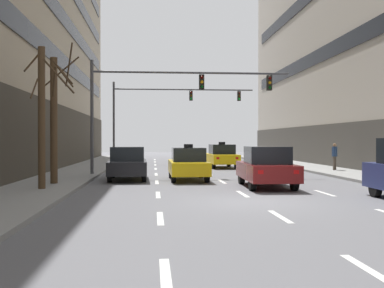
% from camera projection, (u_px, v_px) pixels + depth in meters
% --- Properties ---
extents(ground_plane, '(120.00, 120.00, 0.00)m').
position_uv_depth(ground_plane, '(255.00, 201.00, 14.89)').
color(ground_plane, slate).
extents(sidewalk_left, '(3.19, 80.00, 0.14)m').
position_uv_depth(sidewalk_left, '(7.00, 202.00, 14.24)').
color(sidewalk_left, gray).
rests_on(sidewalk_left, ground).
extents(lane_stripe_l1_s2, '(0.16, 2.00, 0.01)m').
position_uv_depth(lane_stripe_l1_s2, '(166.00, 277.00, 6.66)').
color(lane_stripe_l1_s2, silver).
rests_on(lane_stripe_l1_s2, ground).
extents(lane_stripe_l1_s3, '(0.16, 2.00, 0.01)m').
position_uv_depth(lane_stripe_l1_s3, '(160.00, 218.00, 11.64)').
color(lane_stripe_l1_s3, silver).
rests_on(lane_stripe_l1_s3, ground).
extents(lane_stripe_l1_s4, '(0.16, 2.00, 0.01)m').
position_uv_depth(lane_stripe_l1_s4, '(158.00, 195.00, 16.63)').
color(lane_stripe_l1_s4, silver).
rests_on(lane_stripe_l1_s4, ground).
extents(lane_stripe_l1_s5, '(0.16, 2.00, 0.01)m').
position_uv_depth(lane_stripe_l1_s5, '(157.00, 182.00, 21.61)').
color(lane_stripe_l1_s5, silver).
rests_on(lane_stripe_l1_s5, ground).
extents(lane_stripe_l1_s6, '(0.16, 2.00, 0.01)m').
position_uv_depth(lane_stripe_l1_s6, '(156.00, 174.00, 26.59)').
color(lane_stripe_l1_s6, silver).
rests_on(lane_stripe_l1_s6, ground).
extents(lane_stripe_l1_s7, '(0.16, 2.00, 0.01)m').
position_uv_depth(lane_stripe_l1_s7, '(156.00, 169.00, 31.57)').
color(lane_stripe_l1_s7, silver).
rests_on(lane_stripe_l1_s7, ground).
extents(lane_stripe_l1_s8, '(0.16, 2.00, 0.01)m').
position_uv_depth(lane_stripe_l1_s8, '(155.00, 165.00, 36.55)').
color(lane_stripe_l1_s8, silver).
rests_on(lane_stripe_l1_s8, ground).
extents(lane_stripe_l1_s9, '(0.16, 2.00, 0.01)m').
position_uv_depth(lane_stripe_l1_s9, '(155.00, 162.00, 41.54)').
color(lane_stripe_l1_s9, silver).
rests_on(lane_stripe_l1_s9, ground).
extents(lane_stripe_l1_s10, '(0.16, 2.00, 0.01)m').
position_uv_depth(lane_stripe_l1_s10, '(155.00, 160.00, 46.52)').
color(lane_stripe_l1_s10, silver).
rests_on(lane_stripe_l1_s10, ground).
extents(lane_stripe_l2_s2, '(0.16, 2.00, 0.01)m').
position_uv_depth(lane_stripe_l2_s2, '(372.00, 271.00, 6.92)').
color(lane_stripe_l2_s2, silver).
rests_on(lane_stripe_l2_s2, ground).
extents(lane_stripe_l2_s3, '(0.16, 2.00, 0.01)m').
position_uv_depth(lane_stripe_l2_s3, '(280.00, 216.00, 11.90)').
color(lane_stripe_l2_s3, silver).
rests_on(lane_stripe_l2_s3, ground).
extents(lane_stripe_l2_s4, '(0.16, 2.00, 0.01)m').
position_uv_depth(lane_stripe_l2_s4, '(243.00, 194.00, 16.89)').
color(lane_stripe_l2_s4, silver).
rests_on(lane_stripe_l2_s4, ground).
extents(lane_stripe_l2_s5, '(0.16, 2.00, 0.01)m').
position_uv_depth(lane_stripe_l2_s5, '(222.00, 182.00, 21.87)').
color(lane_stripe_l2_s5, silver).
rests_on(lane_stripe_l2_s5, ground).
extents(lane_stripe_l2_s6, '(0.16, 2.00, 0.01)m').
position_uv_depth(lane_stripe_l2_s6, '(209.00, 174.00, 26.85)').
color(lane_stripe_l2_s6, silver).
rests_on(lane_stripe_l2_s6, ground).
extents(lane_stripe_l2_s7, '(0.16, 2.00, 0.01)m').
position_uv_depth(lane_stripe_l2_s7, '(200.00, 169.00, 31.83)').
color(lane_stripe_l2_s7, silver).
rests_on(lane_stripe_l2_s7, ground).
extents(lane_stripe_l2_s8, '(0.16, 2.00, 0.01)m').
position_uv_depth(lane_stripe_l2_s8, '(194.00, 165.00, 36.81)').
color(lane_stripe_l2_s8, silver).
rests_on(lane_stripe_l2_s8, ground).
extents(lane_stripe_l2_s9, '(0.16, 2.00, 0.01)m').
position_uv_depth(lane_stripe_l2_s9, '(189.00, 162.00, 41.80)').
color(lane_stripe_l2_s9, silver).
rests_on(lane_stripe_l2_s9, ground).
extents(lane_stripe_l2_s10, '(0.16, 2.00, 0.01)m').
position_uv_depth(lane_stripe_l2_s10, '(185.00, 159.00, 46.78)').
color(lane_stripe_l2_s10, silver).
rests_on(lane_stripe_l2_s10, ground).
extents(lane_stripe_l3_s4, '(0.16, 2.00, 0.01)m').
position_uv_depth(lane_stripe_l3_s4, '(324.00, 193.00, 17.15)').
color(lane_stripe_l3_s4, silver).
rests_on(lane_stripe_l3_s4, ground).
extents(lane_stripe_l3_s5, '(0.16, 2.00, 0.01)m').
position_uv_depth(lane_stripe_l3_s5, '(286.00, 181.00, 22.13)').
color(lane_stripe_l3_s5, silver).
rests_on(lane_stripe_l3_s5, ground).
extents(lane_stripe_l3_s6, '(0.16, 2.00, 0.01)m').
position_uv_depth(lane_stripe_l3_s6, '(261.00, 174.00, 27.11)').
color(lane_stripe_l3_s6, silver).
rests_on(lane_stripe_l3_s6, ground).
extents(lane_stripe_l3_s7, '(0.16, 2.00, 0.01)m').
position_uv_depth(lane_stripe_l3_s7, '(245.00, 168.00, 32.09)').
color(lane_stripe_l3_s7, silver).
rests_on(lane_stripe_l3_s7, ground).
extents(lane_stripe_l3_s8, '(0.16, 2.00, 0.01)m').
position_uv_depth(lane_stripe_l3_s8, '(232.00, 165.00, 37.08)').
color(lane_stripe_l3_s8, silver).
rests_on(lane_stripe_l3_s8, ground).
extents(lane_stripe_l3_s9, '(0.16, 2.00, 0.01)m').
position_uv_depth(lane_stripe_l3_s9, '(223.00, 162.00, 42.06)').
color(lane_stripe_l3_s9, silver).
rests_on(lane_stripe_l3_s9, ground).
extents(lane_stripe_l3_s10, '(0.16, 2.00, 0.01)m').
position_uv_depth(lane_stripe_l3_s10, '(215.00, 159.00, 47.04)').
color(lane_stripe_l3_s10, silver).
rests_on(lane_stripe_l3_s10, ground).
extents(car_driving_0, '(1.97, 4.43, 1.64)m').
position_uv_depth(car_driving_0, '(127.00, 164.00, 22.85)').
color(car_driving_0, black).
rests_on(car_driving_0, ground).
extents(car_driving_1, '(2.08, 4.62, 1.71)m').
position_uv_depth(car_driving_1, '(266.00, 167.00, 19.31)').
color(car_driving_1, black).
rests_on(car_driving_1, ground).
extents(taxi_driving_2, '(2.01, 4.49, 1.84)m').
position_uv_depth(taxi_driving_2, '(221.00, 156.00, 32.89)').
color(taxi_driving_2, black).
rests_on(taxi_driving_2, ground).
extents(taxi_driving_3, '(1.81, 4.28, 1.77)m').
position_uv_depth(taxi_driving_3, '(188.00, 164.00, 22.63)').
color(taxi_driving_3, black).
rests_on(taxi_driving_3, ground).
extents(traffic_signal_0, '(10.99, 0.35, 6.19)m').
position_uv_depth(traffic_signal_0, '(165.00, 93.00, 25.40)').
color(traffic_signal_0, '#4C4C51').
rests_on(traffic_signal_0, sidewalk_left).
extents(traffic_signal_1, '(12.03, 0.35, 6.76)m').
position_uv_depth(traffic_signal_1, '(164.00, 104.00, 39.45)').
color(traffic_signal_1, '#4C4C51').
rests_on(traffic_signal_1, sidewalk_left).
extents(street_tree_0, '(1.84, 1.84, 5.91)m').
position_uv_depth(street_tree_0, '(54.00, 117.00, 19.55)').
color(street_tree_0, '#4C3823').
rests_on(street_tree_0, sidewalk_left).
extents(street_tree_3, '(1.83, 1.82, 5.39)m').
position_uv_depth(street_tree_3, '(42.00, 115.00, 17.39)').
color(street_tree_3, '#4C3823').
rests_on(street_tree_3, sidewalk_left).
extents(pedestrian_0, '(0.41, 0.40, 1.64)m').
position_uv_depth(pedestrian_0, '(335.00, 155.00, 28.26)').
color(pedestrian_0, brown).
rests_on(pedestrian_0, sidewalk_right).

